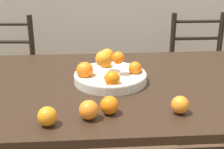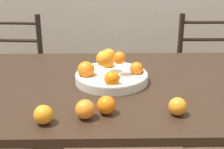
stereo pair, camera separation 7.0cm
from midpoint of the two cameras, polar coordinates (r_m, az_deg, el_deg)
dining_table at (r=1.56m, az=6.10°, el=-4.18°), size 2.00×1.00×0.74m
fruit_bowl at (r=1.51m, az=1.07°, el=0.06°), size 0.36×0.36×0.17m
orange_loose_0 at (r=1.18m, az=-3.23°, el=-6.39°), size 0.07×0.07×0.07m
orange_loose_1 at (r=1.21m, az=0.63°, el=-5.64°), size 0.07×0.07×0.07m
orange_loose_2 at (r=1.16m, az=-10.73°, el=-7.24°), size 0.07×0.07×0.07m
orange_loose_3 at (r=1.23m, az=13.52°, el=-5.72°), size 0.07×0.07×0.07m
chair_left at (r=2.44m, az=-16.98°, el=-1.00°), size 0.45×0.43×0.92m
chair_right at (r=2.48m, az=17.72°, el=-0.77°), size 0.42×0.40×0.92m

